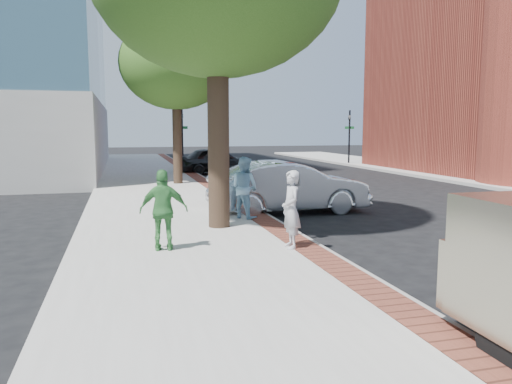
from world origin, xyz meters
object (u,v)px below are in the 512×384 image
object	(u,v)px
person_green	(164,210)
sedan_silver	(289,187)
person_officer	(244,187)
parking_meter	(295,189)
bg_car	(217,160)
person_gray	(291,209)

from	to	relation	value
person_green	sedan_silver	xyz separation A→B (m)	(4.08, 4.33, -0.17)
person_officer	person_green	size ratio (longest dim) A/B	1.03
parking_meter	bg_car	bearing A→B (deg)	85.11
bg_car	sedan_silver	bearing A→B (deg)	174.82
person_gray	person_green	xyz separation A→B (m)	(-2.49, 0.48, 0.02)
person_gray	person_green	size ratio (longest dim) A/B	0.98
person_gray	person_green	world-z (taller)	person_green
person_gray	bg_car	xyz separation A→B (m)	(1.94, 18.43, -0.18)
bg_car	parking_meter	bearing A→B (deg)	171.42
person_gray	parking_meter	bearing A→B (deg)	158.25
person_gray	person_officer	xyz separation A→B (m)	(-0.09, 3.57, 0.04)
bg_car	person_officer	bearing A→B (deg)	168.51
person_gray	person_officer	world-z (taller)	person_officer
parking_meter	person_green	bearing A→B (deg)	-168.23
parking_meter	person_officer	size ratio (longest dim) A/B	0.89
person_officer	bg_car	distance (m)	15.00
person_gray	person_officer	bearing A→B (deg)	-177.51
bg_car	person_green	bearing A→B (deg)	162.45
person_officer	sedan_silver	world-z (taller)	person_officer
parking_meter	sedan_silver	distance (m)	3.91
person_officer	bg_car	bearing A→B (deg)	-43.59
person_green	bg_car	world-z (taller)	person_green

